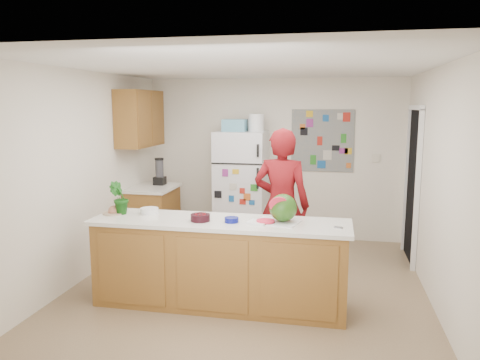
% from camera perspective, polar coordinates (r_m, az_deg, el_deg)
% --- Properties ---
extents(floor, '(4.00, 4.50, 0.02)m').
position_cam_1_polar(floor, '(5.55, 0.89, -13.14)').
color(floor, brown).
rests_on(floor, ground).
extents(wall_back, '(4.00, 0.02, 2.50)m').
position_cam_1_polar(wall_back, '(7.41, 4.16, 2.59)').
color(wall_back, beige).
rests_on(wall_back, ground).
extents(wall_left, '(0.02, 4.50, 2.50)m').
position_cam_1_polar(wall_left, '(5.91, -18.61, 0.45)').
color(wall_left, beige).
rests_on(wall_left, ground).
extents(wall_right, '(0.02, 4.50, 2.50)m').
position_cam_1_polar(wall_right, '(5.22, 23.14, -0.89)').
color(wall_right, beige).
rests_on(wall_right, ground).
extents(ceiling, '(4.00, 4.50, 0.02)m').
position_cam_1_polar(ceiling, '(5.15, 0.96, 13.78)').
color(ceiling, white).
rests_on(ceiling, wall_back).
extents(doorway, '(0.03, 0.85, 2.04)m').
position_cam_1_polar(doorway, '(6.66, 20.37, -0.70)').
color(doorway, black).
rests_on(doorway, ground).
extents(peninsula_base, '(2.60, 0.62, 0.88)m').
position_cam_1_polar(peninsula_base, '(4.97, -2.49, -10.30)').
color(peninsula_base, brown).
rests_on(peninsula_base, floor).
extents(peninsula_top, '(2.68, 0.70, 0.04)m').
position_cam_1_polar(peninsula_top, '(4.84, -2.53, -5.15)').
color(peninsula_top, silver).
rests_on(peninsula_top, peninsula_base).
extents(side_counter_base, '(0.60, 0.80, 0.86)m').
position_cam_1_polar(side_counter_base, '(7.11, -10.57, -4.54)').
color(side_counter_base, brown).
rests_on(side_counter_base, floor).
extents(side_counter_top, '(0.64, 0.84, 0.04)m').
position_cam_1_polar(side_counter_top, '(7.02, -10.68, -0.97)').
color(side_counter_top, silver).
rests_on(side_counter_top, side_counter_base).
extents(upper_cabinets, '(0.35, 1.00, 0.80)m').
position_cam_1_polar(upper_cabinets, '(6.92, -12.09, 7.34)').
color(upper_cabinets, brown).
rests_on(upper_cabinets, wall_left).
extents(refrigerator, '(0.75, 0.70, 1.70)m').
position_cam_1_polar(refrigerator, '(7.17, 0.16, -0.84)').
color(refrigerator, silver).
rests_on(refrigerator, floor).
extents(fridge_top_bin, '(0.35, 0.28, 0.18)m').
position_cam_1_polar(fridge_top_bin, '(7.09, -0.64, 6.69)').
color(fridge_top_bin, '#5999B2').
rests_on(fridge_top_bin, refrigerator).
extents(photo_collage, '(0.95, 0.01, 0.95)m').
position_cam_1_polar(photo_collage, '(7.31, 10.02, 4.74)').
color(photo_collage, slate).
rests_on(photo_collage, wall_back).
extents(person, '(0.71, 0.50, 1.83)m').
position_cam_1_polar(person, '(5.57, 5.08, -3.10)').
color(person, maroon).
rests_on(person, floor).
extents(blender_appliance, '(0.12, 0.12, 0.38)m').
position_cam_1_polar(blender_appliance, '(7.15, -9.78, 0.94)').
color(blender_appliance, black).
rests_on(blender_appliance, side_counter_top).
extents(cutting_board, '(0.50, 0.42, 0.01)m').
position_cam_1_polar(cutting_board, '(4.74, 4.50, -5.14)').
color(cutting_board, white).
rests_on(cutting_board, peninsula_top).
extents(watermelon, '(0.28, 0.28, 0.28)m').
position_cam_1_polar(watermelon, '(4.72, 5.28, -3.39)').
color(watermelon, '#245315').
rests_on(watermelon, cutting_board).
extents(watermelon_slice, '(0.18, 0.18, 0.02)m').
position_cam_1_polar(watermelon_slice, '(4.71, 3.12, -5.03)').
color(watermelon_slice, red).
rests_on(watermelon_slice, cutting_board).
extents(cherry_bowl, '(0.25, 0.25, 0.07)m').
position_cam_1_polar(cherry_bowl, '(4.81, -4.86, -4.59)').
color(cherry_bowl, black).
rests_on(cherry_bowl, peninsula_top).
extents(white_bowl, '(0.22, 0.22, 0.06)m').
position_cam_1_polar(white_bowl, '(5.21, -10.99, -3.70)').
color(white_bowl, white).
rests_on(white_bowl, peninsula_top).
extents(cobalt_bowl, '(0.18, 0.18, 0.05)m').
position_cam_1_polar(cobalt_bowl, '(4.74, -1.03, -4.87)').
color(cobalt_bowl, '#080D69').
rests_on(cobalt_bowl, peninsula_top).
extents(plate, '(0.25, 0.25, 0.02)m').
position_cam_1_polar(plate, '(5.29, -15.12, -3.91)').
color(plate, beige).
rests_on(plate, peninsula_top).
extents(paper_towel, '(0.23, 0.22, 0.02)m').
position_cam_1_polar(paper_towel, '(4.71, 2.20, -5.18)').
color(paper_towel, white).
rests_on(paper_towel, peninsula_top).
extents(keys, '(0.09, 0.06, 0.01)m').
position_cam_1_polar(keys, '(4.62, 11.90, -5.69)').
color(keys, slate).
rests_on(keys, peninsula_top).
extents(potted_plant, '(0.25, 0.24, 0.36)m').
position_cam_1_polar(potted_plant, '(5.22, -14.52, -2.12)').
color(potted_plant, '#103D15').
rests_on(potted_plant, peninsula_top).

